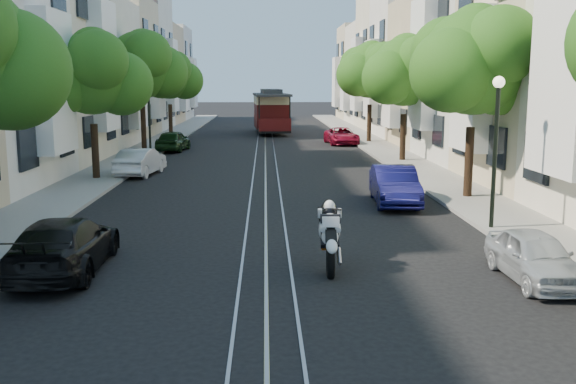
{
  "coord_description": "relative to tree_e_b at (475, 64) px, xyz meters",
  "views": [
    {
      "loc": [
        -0.0,
        -13.29,
        4.09
      ],
      "look_at": [
        0.64,
        4.8,
        1.01
      ],
      "focal_mm": 40.0,
      "sensor_mm": 36.0,
      "label": 1
    }
  ],
  "objects": [
    {
      "name": "lane_line",
      "position": [
        -7.26,
        19.02,
        -4.73
      ],
      "size": [
        0.08,
        80.0,
        0.01
      ],
      "primitive_type": "cube",
      "color": "tan",
      "rests_on": "ground"
    },
    {
      "name": "sidewalk_west",
      "position": [
        -14.51,
        19.02,
        -4.67
      ],
      "size": [
        2.5,
        80.0,
        0.12
      ],
      "primitive_type": "cube",
      "color": "gray",
      "rests_on": "ground"
    },
    {
      "name": "townhouses_east",
      "position": [
        4.61,
        18.94,
        0.45
      ],
      "size": [
        7.75,
        72.0,
        12.0
      ],
      "color": "beige",
      "rests_on": "ground"
    },
    {
      "name": "tree_e_d",
      "position": [
        0.0,
        22.0,
        0.13
      ],
      "size": [
        5.01,
        4.16,
        6.85
      ],
      "color": "black",
      "rests_on": "ground"
    },
    {
      "name": "parked_car_w_far",
      "position": [
        -12.86,
        16.88,
        -4.09
      ],
      "size": [
        1.91,
        3.9,
        1.28
      ],
      "primitive_type": "imported",
      "rotation": [
        0.0,
        0.0,
        3.03
      ],
      "color": "black",
      "rests_on": "ground"
    },
    {
      "name": "rail_left",
      "position": [
        -7.81,
        19.02,
        -4.72
      ],
      "size": [
        0.06,
        80.0,
        0.02
      ],
      "primitive_type": "cube",
      "color": "gray",
      "rests_on": "ground"
    },
    {
      "name": "rail_slot",
      "position": [
        -7.26,
        19.02,
        -4.72
      ],
      "size": [
        0.06,
        80.0,
        0.02
      ],
      "primitive_type": "cube",
      "color": "gray",
      "rests_on": "ground"
    },
    {
      "name": "tree_w_d",
      "position": [
        -14.4,
        27.0,
        -0.13
      ],
      "size": [
        4.84,
        3.99,
        6.52
      ],
      "color": "black",
      "rests_on": "ground"
    },
    {
      "name": "tree_e_c",
      "position": [
        -0.0,
        11.0,
        -0.13
      ],
      "size": [
        4.84,
        3.99,
        6.52
      ],
      "color": "black",
      "rests_on": "ground"
    },
    {
      "name": "parked_car_w_mid",
      "position": [
        -12.86,
        6.51,
        -4.12
      ],
      "size": [
        1.8,
        3.86,
        1.23
      ],
      "primitive_type": "imported",
      "rotation": [
        0.0,
        0.0,
        3.0
      ],
      "color": "silver",
      "rests_on": "ground"
    },
    {
      "name": "cable_car",
      "position": [
        -6.76,
        30.76,
        -2.78
      ],
      "size": [
        3.17,
        8.7,
        3.29
      ],
      "rotation": [
        0.0,
        0.0,
        0.06
      ],
      "color": "black",
      "rests_on": "ground"
    },
    {
      "name": "tree_w_c",
      "position": [
        -14.4,
        16.0,
        0.34
      ],
      "size": [
        5.13,
        4.28,
        7.09
      ],
      "color": "black",
      "rests_on": "ground"
    },
    {
      "name": "sidewalk_east",
      "position": [
        -0.01,
        19.02,
        -4.67
      ],
      "size": [
        2.5,
        80.0,
        0.12
      ],
      "primitive_type": "cube",
      "color": "gray",
      "rests_on": "ground"
    },
    {
      "name": "townhouses_west",
      "position": [
        -19.13,
        18.94,
        0.35
      ],
      "size": [
        7.75,
        72.0,
        11.76
      ],
      "color": "silver",
      "rests_on": "ground"
    },
    {
      "name": "parked_car_e_near",
      "position": [
        -1.66,
        -9.53,
        -4.2
      ],
      "size": [
        1.3,
        3.14,
        1.06
      ],
      "primitive_type": "imported",
      "rotation": [
        0.0,
        0.0,
        0.01
      ],
      "color": "#A6ACB1",
      "rests_on": "ground"
    },
    {
      "name": "parked_car_e_far",
      "position": [
        -2.1,
        20.88,
        -4.17
      ],
      "size": [
        2.19,
        4.21,
        1.13
      ],
      "primitive_type": "imported",
      "rotation": [
        0.0,
        0.0,
        0.08
      ],
      "color": "maroon",
      "rests_on": "ground"
    },
    {
      "name": "parked_car_e_mid",
      "position": [
        -2.86,
        -0.82,
        -4.08
      ],
      "size": [
        1.64,
        4.04,
        1.31
      ],
      "primitive_type": "imported",
      "rotation": [
        0.0,
        0.0,
        -0.06
      ],
      "color": "#0D0D42",
      "rests_on": "ground"
    },
    {
      "name": "lamp_east",
      "position": [
        -0.96,
        -4.98,
        -1.89
      ],
      "size": [
        0.32,
        0.32,
        4.16
      ],
      "color": "black",
      "rests_on": "ground"
    },
    {
      "name": "parked_car_w_near",
      "position": [
        -11.66,
        -8.52,
        -4.12
      ],
      "size": [
        1.78,
        4.25,
        1.23
      ],
      "primitive_type": "imported",
      "rotation": [
        0.0,
        0.0,
        3.16
      ],
      "color": "black",
      "rests_on": "ground"
    },
    {
      "name": "sportbike_rider",
      "position": [
        -5.85,
        -8.48,
        -3.87
      ],
      "size": [
        0.57,
        2.16,
        1.52
      ],
      "rotation": [
        0.0,
        0.0,
        -0.05
      ],
      "color": "black",
      "rests_on": "ground"
    },
    {
      "name": "ground",
      "position": [
        -7.26,
        19.02,
        -4.73
      ],
      "size": [
        200.0,
        200.0,
        0.0
      ],
      "primitive_type": "plane",
      "color": "black",
      "rests_on": "ground"
    },
    {
      "name": "tree_e_b",
      "position": [
        0.0,
        0.0,
        0.0
      ],
      "size": [
        4.93,
        4.08,
        6.68
      ],
      "color": "black",
      "rests_on": "ground"
    },
    {
      "name": "tree_w_b",
      "position": [
        -14.4,
        5.0,
        -0.34
      ],
      "size": [
        4.72,
        3.87,
        6.27
      ],
      "color": "black",
      "rests_on": "ground"
    },
    {
      "name": "rail_right",
      "position": [
        -6.71,
        19.02,
        -4.72
      ],
      "size": [
        0.06,
        80.0,
        0.02
      ],
      "primitive_type": "cube",
      "color": "gray",
      "rests_on": "ground"
    },
    {
      "name": "lamp_west",
      "position": [
        -13.56,
        13.02,
        -1.89
      ],
      "size": [
        0.32,
        0.32,
        4.16
      ],
      "color": "black",
      "rests_on": "ground"
    }
  ]
}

